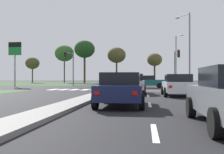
% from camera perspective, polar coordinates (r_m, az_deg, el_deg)
% --- Properties ---
extents(ground_plane, '(200.00, 200.00, 0.00)m').
position_cam_1_polar(ground_plane, '(31.81, 1.37, -2.45)').
color(ground_plane, black).
extents(grass_verge_far_left, '(35.00, 35.00, 0.01)m').
position_cam_1_polar(grass_verge_far_left, '(63.08, -19.85, -1.34)').
color(grass_verge_far_left, '#2D4C28').
rests_on(grass_verge_far_left, ground).
extents(median_island_near, '(1.20, 22.00, 0.14)m').
position_cam_1_polar(median_island_near, '(13.09, -7.29, -5.32)').
color(median_island_near, gray).
rests_on(median_island_near, ground).
extents(median_island_far, '(1.20, 36.00, 0.14)m').
position_cam_1_polar(median_island_far, '(56.72, 3.98, -1.41)').
color(median_island_far, gray).
rests_on(median_island_far, ground).
extents(lane_dash_near, '(0.14, 2.00, 0.01)m').
position_cam_1_polar(lane_dash_near, '(6.02, 9.41, -11.97)').
color(lane_dash_near, silver).
rests_on(lane_dash_near, ground).
extents(lane_dash_second, '(0.14, 2.00, 0.01)m').
position_cam_1_polar(lane_dash_second, '(11.95, 8.35, -6.11)').
color(lane_dash_second, silver).
rests_on(lane_dash_second, ground).
extents(lane_dash_third, '(0.14, 2.00, 0.01)m').
position_cam_1_polar(lane_dash_third, '(17.93, 8.00, -4.15)').
color(lane_dash_third, silver).
rests_on(lane_dash_third, ground).
extents(edge_line_right, '(0.14, 24.00, 0.01)m').
position_cam_1_polar(edge_line_right, '(14.13, 21.99, -5.19)').
color(edge_line_right, silver).
rests_on(edge_line_right, ground).
extents(stop_bar_near, '(6.40, 0.50, 0.01)m').
position_cam_1_polar(stop_bar_near, '(24.65, 8.51, -3.08)').
color(stop_bar_near, silver).
rests_on(stop_bar_near, ground).
extents(crosswalk_bar_near, '(0.70, 2.80, 0.01)m').
position_cam_1_polar(crosswalk_bar_near, '(28.16, -12.83, -2.72)').
color(crosswalk_bar_near, silver).
rests_on(crosswalk_bar_near, ground).
extents(crosswalk_bar_second, '(0.70, 2.80, 0.01)m').
position_cam_1_polar(crosswalk_bar_second, '(27.79, -10.60, -2.76)').
color(crosswalk_bar_second, silver).
rests_on(crosswalk_bar_second, ground).
extents(crosswalk_bar_third, '(0.70, 2.80, 0.01)m').
position_cam_1_polar(crosswalk_bar_third, '(27.46, -8.32, -2.79)').
color(crosswalk_bar_third, silver).
rests_on(crosswalk_bar_third, ground).
extents(crosswalk_bar_fourth, '(0.70, 2.80, 0.01)m').
position_cam_1_polar(crosswalk_bar_fourth, '(27.17, -5.98, -2.82)').
color(crosswalk_bar_fourth, silver).
rests_on(crosswalk_bar_fourth, ground).
extents(crosswalk_bar_fifth, '(0.70, 2.80, 0.01)m').
position_cam_1_polar(crosswalk_bar_fifth, '(26.93, -3.59, -2.84)').
color(crosswalk_bar_fifth, silver).
rests_on(crosswalk_bar_fifth, ground).
extents(car_silver_near, '(2.08, 4.62, 1.56)m').
position_cam_1_polar(car_silver_near, '(20.21, 4.55, -1.46)').
color(car_silver_near, '#B7B7BC').
rests_on(car_silver_near, ground).
extents(car_navy_second, '(2.04, 4.16, 1.46)m').
position_cam_1_polar(car_navy_second, '(11.28, 2.05, -2.67)').
color(car_navy_second, '#161E47').
rests_on(car_navy_second, ground).
extents(car_teal_third, '(4.50, 2.04, 1.54)m').
position_cam_1_polar(car_teal_third, '(32.32, 7.83, -1.02)').
color(car_teal_third, '#19565B').
rests_on(car_teal_third, ground).
extents(car_white_sixth, '(2.09, 4.45, 1.49)m').
position_cam_1_polar(car_white_sixth, '(18.24, 14.39, -1.68)').
color(car_white_sixth, silver).
rests_on(car_white_sixth, ground).
extents(car_red_seventh, '(2.05, 4.48, 1.62)m').
position_cam_1_polar(car_red_seventh, '(42.46, -0.37, -0.79)').
color(car_red_seventh, '#A31919').
rests_on(car_red_seventh, ground).
extents(traffic_signal_far_left, '(0.32, 4.25, 5.11)m').
position_cam_1_polar(traffic_signal_far_left, '(38.28, -9.24, 3.19)').
color(traffic_signal_far_left, gray).
rests_on(traffic_signal_far_left, ground).
extents(traffic_signal_far_right, '(0.32, 4.69, 5.15)m').
position_cam_1_polar(traffic_signal_far_right, '(36.78, 14.05, 3.42)').
color(traffic_signal_far_right, gray).
rests_on(traffic_signal_far_right, ground).
extents(street_lamp_second, '(1.63, 2.23, 9.48)m').
position_cam_1_polar(street_lamp_second, '(34.19, 16.57, 6.64)').
color(street_lamp_second, gray).
rests_on(street_lamp_second, ground).
extents(street_lamp_third, '(1.11, 2.33, 8.83)m').
position_cam_1_polar(street_lamp_third, '(47.78, 14.14, 4.26)').
color(street_lamp_third, gray).
rests_on(street_lamp_third, ground).
extents(pedestrian_at_median, '(0.34, 0.34, 1.82)m').
position_cam_1_polar(pedestrian_at_median, '(44.36, 2.81, -0.21)').
color(pedestrian_at_median, '#335184').
rests_on(pedestrian_at_median, median_island_far).
extents(fuel_price_totem, '(1.80, 0.24, 6.23)m').
position_cam_1_polar(fuel_price_totem, '(38.36, -20.73, 4.76)').
color(fuel_price_totem, silver).
rests_on(fuel_price_totem, ground).
extents(treeline_near, '(3.60, 3.60, 6.65)m').
position_cam_1_polar(treeline_near, '(70.27, -17.23, 2.92)').
color(treeline_near, '#423323').
rests_on(treeline_near, ground).
extents(treeline_second, '(4.85, 4.85, 9.62)m').
position_cam_1_polar(treeline_second, '(66.90, -10.52, 5.17)').
color(treeline_second, '#423323').
rests_on(treeline_second, ground).
extents(treeline_third, '(4.96, 4.96, 10.34)m').
position_cam_1_polar(treeline_third, '(62.79, -6.10, 6.10)').
color(treeline_third, '#423323').
rests_on(treeline_third, ground).
extents(treeline_fourth, '(4.70, 4.70, 9.12)m').
position_cam_1_polar(treeline_fourth, '(66.19, 1.03, 4.83)').
color(treeline_fourth, '#423323').
rests_on(treeline_fourth, ground).
extents(treeline_fifth, '(3.54, 3.54, 7.09)m').
position_cam_1_polar(treeline_fifth, '(61.59, 9.42, 3.75)').
color(treeline_fifth, '#423323').
rests_on(treeline_fifth, ground).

